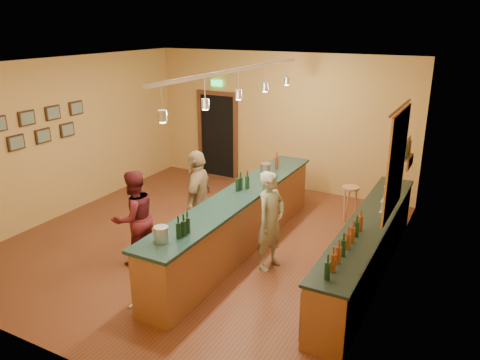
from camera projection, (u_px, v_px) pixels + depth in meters
The scene contains 17 objects.
floor at pixel (203, 240), 8.69m from camera, with size 7.00×7.00×0.00m, color brown.
ceiling at pixel (198, 64), 7.65m from camera, with size 6.50×7.00×0.02m, color silver.
wall_back at pixel (280, 121), 11.09m from camera, with size 6.50×0.02×3.20m, color gold.
wall_front at pixel (32, 234), 5.25m from camera, with size 6.50×0.02×3.20m, color gold.
wall_left at pixel (67, 137), 9.61m from camera, with size 0.02×7.00×3.20m, color gold.
wall_right at pixel (391, 187), 6.73m from camera, with size 0.02×7.00×3.20m, color gold.
doorway at pixel (218, 133), 11.98m from camera, with size 1.15×0.09×2.48m.
tapestry at pixel (397, 163), 6.99m from camera, with size 0.03×1.40×1.60m, color maroon.
bottle_shelf at pixel (408, 151), 8.33m from camera, with size 0.17×0.55×0.54m.
picture_grid at pixel (35, 127), 8.85m from camera, with size 0.06×2.20×0.70m, color #382111, non-canonical shape.
back_counter at pixel (367, 247), 7.36m from camera, with size 0.60×4.55×1.27m.
tasting_bar at pixel (238, 218), 8.15m from camera, with size 0.74×5.10×1.38m.
pendant_track at pixel (238, 80), 7.38m from camera, with size 0.11×4.60×0.50m.
bartender at pixel (271, 221), 7.50m from camera, with size 0.60×0.39×1.64m, color gray.
customer_a at pixel (134, 218), 7.65m from camera, with size 0.78×0.61×1.61m, color #59191E.
customer_b at pixel (198, 200), 8.17m from camera, with size 1.05×0.44×1.79m, color #997A51.
bar_stool at pixel (350, 194), 9.39m from camera, with size 0.35×0.35×0.72m.
Camera 1 is at (4.30, -6.61, 3.87)m, focal length 35.00 mm.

